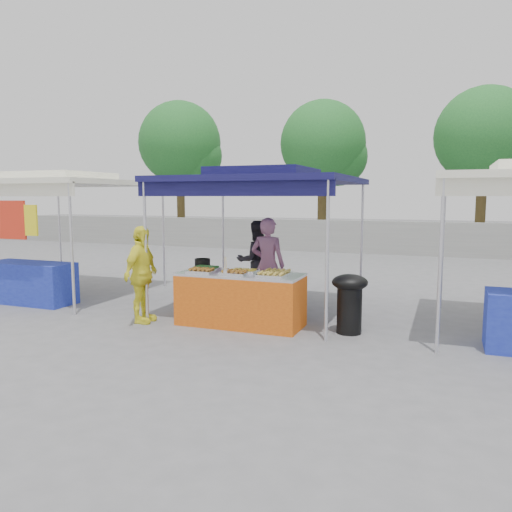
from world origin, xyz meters
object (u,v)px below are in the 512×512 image
(cooking_pot, at_px, (202,263))
(customer_person, at_px, (141,275))
(wok_burner, at_px, (350,298))
(helper_man, at_px, (256,261))
(vendor_table, at_px, (240,299))
(vendor_woman, at_px, (268,265))

(cooking_pot, height_order, customer_person, customer_person)
(cooking_pot, bearing_deg, wok_burner, -4.32)
(wok_burner, height_order, customer_person, customer_person)
(cooking_pot, relative_size, wok_burner, 0.29)
(cooking_pot, distance_m, helper_man, 1.58)
(vendor_table, distance_m, customer_person, 1.68)
(wok_burner, relative_size, customer_person, 0.57)
(cooking_pot, xyz_separation_m, wok_burner, (2.58, -0.20, -0.39))
(cooking_pot, height_order, vendor_woman, vendor_woman)
(vendor_table, relative_size, wok_burner, 2.19)
(cooking_pot, bearing_deg, customer_person, -133.97)
(vendor_woman, bearing_deg, helper_man, -56.75)
(wok_burner, bearing_deg, vendor_table, -162.23)
(helper_man, bearing_deg, vendor_table, 67.92)
(cooking_pot, xyz_separation_m, customer_person, (-0.73, -0.76, -0.13))
(vendor_table, xyz_separation_m, cooking_pot, (-0.86, 0.35, 0.50))
(helper_man, bearing_deg, cooking_pot, 39.43)
(vendor_table, relative_size, customer_person, 1.25)
(vendor_woman, xyz_separation_m, helper_man, (-0.55, 0.84, -0.05))
(vendor_table, bearing_deg, customer_person, -165.60)
(vendor_table, bearing_deg, helper_man, 103.51)
(helper_man, bearing_deg, wok_burner, 106.16)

